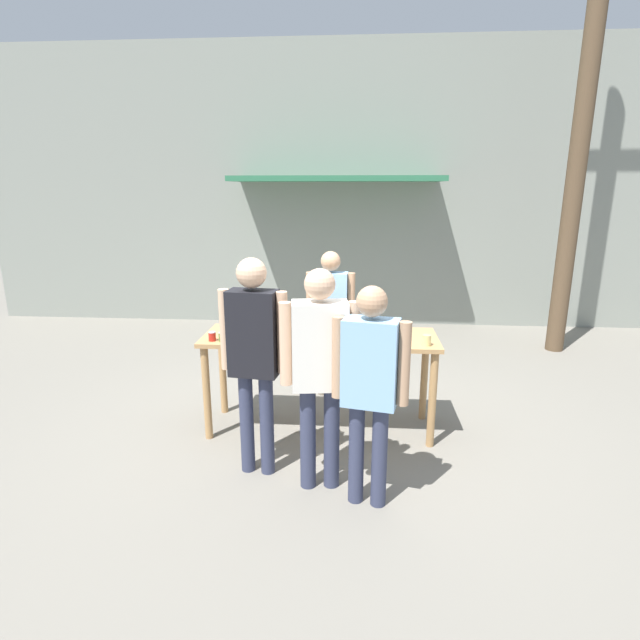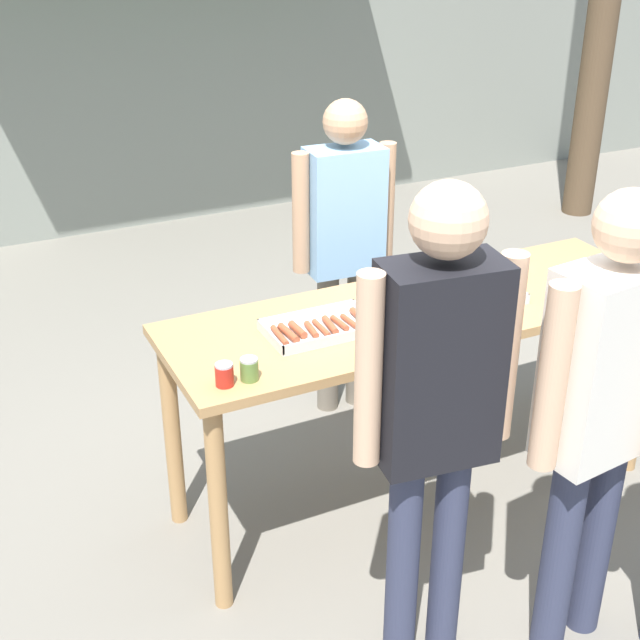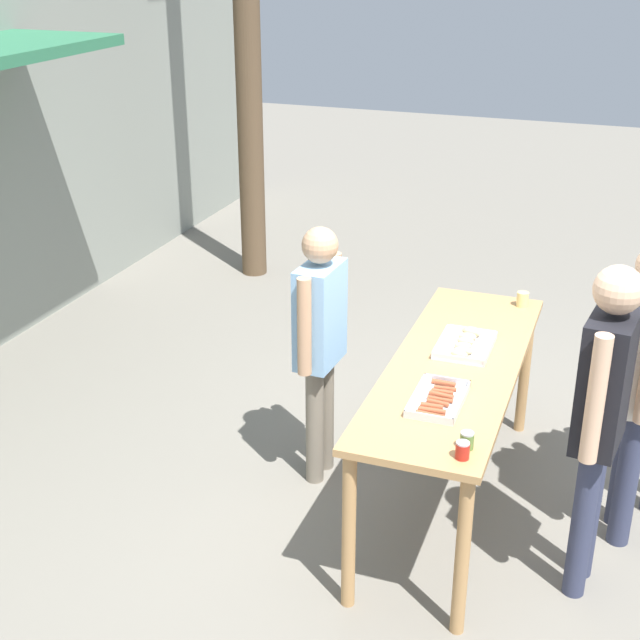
{
  "view_description": "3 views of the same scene",
  "coord_description": "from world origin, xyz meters",
  "px_view_note": "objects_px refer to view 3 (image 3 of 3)",
  "views": [
    {
      "loc": [
        0.33,
        -4.43,
        2.28
      ],
      "look_at": [
        0.0,
        0.0,
        1.09
      ],
      "focal_mm": 28.0,
      "sensor_mm": 36.0,
      "label": 1
    },
    {
      "loc": [
        -1.82,
        -2.79,
        2.53
      ],
      "look_at": [
        -0.48,
        -0.01,
        0.99
      ],
      "focal_mm": 50.0,
      "sensor_mm": 36.0,
      "label": 2
    },
    {
      "loc": [
        -4.43,
        -0.81,
        3.15
      ],
      "look_at": [
        0.05,
        0.82,
        1.06
      ],
      "focal_mm": 50.0,
      "sensor_mm": 36.0,
      "label": 3
    }
  ],
  "objects_px": {
    "food_tray_buns": "(465,344)",
    "condiment_jar_mustard": "(463,450)",
    "food_tray_sausages": "(438,400)",
    "person_server_behind_table": "(320,332)",
    "person_customer_holding_hotdog": "(602,403)",
    "condiment_jar_ketchup": "(467,440)",
    "beer_cup": "(523,299)"
  },
  "relations": [
    {
      "from": "condiment_jar_mustard",
      "to": "person_customer_holding_hotdog",
      "type": "height_order",
      "value": "person_customer_holding_hotdog"
    },
    {
      "from": "food_tray_sausages",
      "to": "condiment_jar_ketchup",
      "type": "bearing_deg",
      "value": -149.46
    },
    {
      "from": "food_tray_sausages",
      "to": "condiment_jar_ketchup",
      "type": "height_order",
      "value": "condiment_jar_ketchup"
    },
    {
      "from": "person_server_behind_table",
      "to": "person_customer_holding_hotdog",
      "type": "xyz_separation_m",
      "value": [
        -0.51,
        -1.62,
        0.1
      ]
    },
    {
      "from": "condiment_jar_mustard",
      "to": "person_server_behind_table",
      "type": "distance_m",
      "value": 1.46
    },
    {
      "from": "condiment_jar_mustard",
      "to": "beer_cup",
      "type": "bearing_deg",
      "value": 0.15
    },
    {
      "from": "food_tray_sausages",
      "to": "condiment_jar_mustard",
      "type": "distance_m",
      "value": 0.52
    },
    {
      "from": "food_tray_buns",
      "to": "condiment_jar_mustard",
      "type": "bearing_deg",
      "value": -169.23
    },
    {
      "from": "condiment_jar_ketchup",
      "to": "beer_cup",
      "type": "bearing_deg",
      "value": 0.22
    },
    {
      "from": "beer_cup",
      "to": "person_customer_holding_hotdog",
      "type": "height_order",
      "value": "person_customer_holding_hotdog"
    },
    {
      "from": "food_tray_sausages",
      "to": "person_server_behind_table",
      "type": "xyz_separation_m",
      "value": [
        0.54,
        0.84,
        0.02
      ]
    },
    {
      "from": "food_tray_sausages",
      "to": "food_tray_buns",
      "type": "height_order",
      "value": "food_tray_buns"
    },
    {
      "from": "person_customer_holding_hotdog",
      "to": "beer_cup",
      "type": "bearing_deg",
      "value": -150.62
    },
    {
      "from": "food_tray_sausages",
      "to": "food_tray_buns",
      "type": "bearing_deg",
      "value": -0.0
    },
    {
      "from": "condiment_jar_mustard",
      "to": "person_server_behind_table",
      "type": "relative_size",
      "value": 0.05
    },
    {
      "from": "condiment_jar_mustard",
      "to": "person_customer_holding_hotdog",
      "type": "distance_m",
      "value": 0.76
    },
    {
      "from": "food_tray_sausages",
      "to": "beer_cup",
      "type": "distance_m",
      "value": 1.45
    },
    {
      "from": "food_tray_buns",
      "to": "condiment_jar_mustard",
      "type": "relative_size",
      "value": 5.03
    },
    {
      "from": "condiment_jar_ketchup",
      "to": "beer_cup",
      "type": "distance_m",
      "value": 1.81
    },
    {
      "from": "person_customer_holding_hotdog",
      "to": "condiment_jar_ketchup",
      "type": "bearing_deg",
      "value": -47.03
    },
    {
      "from": "person_server_behind_table",
      "to": "food_tray_buns",
      "type": "bearing_deg",
      "value": -76.04
    },
    {
      "from": "condiment_jar_mustard",
      "to": "condiment_jar_ketchup",
      "type": "bearing_deg",
      "value": -1.21
    },
    {
      "from": "person_customer_holding_hotdog",
      "to": "person_server_behind_table",
      "type": "bearing_deg",
      "value": -100.15
    },
    {
      "from": "food_tray_buns",
      "to": "condiment_jar_mustard",
      "type": "height_order",
      "value": "condiment_jar_mustard"
    },
    {
      "from": "food_tray_sausages",
      "to": "person_server_behind_table",
      "type": "distance_m",
      "value": 0.99
    },
    {
      "from": "beer_cup",
      "to": "person_customer_holding_hotdog",
      "type": "distance_m",
      "value": 1.52
    },
    {
      "from": "food_tray_sausages",
      "to": "food_tray_buns",
      "type": "distance_m",
      "value": 0.69
    },
    {
      "from": "condiment_jar_mustard",
      "to": "beer_cup",
      "type": "relative_size",
      "value": 0.88
    },
    {
      "from": "condiment_jar_mustard",
      "to": "person_server_behind_table",
      "type": "bearing_deg",
      "value": 46.39
    },
    {
      "from": "person_server_behind_table",
      "to": "person_customer_holding_hotdog",
      "type": "bearing_deg",
      "value": -104.19
    },
    {
      "from": "condiment_jar_ketchup",
      "to": "person_server_behind_table",
      "type": "relative_size",
      "value": 0.05
    },
    {
      "from": "food_tray_sausages",
      "to": "person_customer_holding_hotdog",
      "type": "xyz_separation_m",
      "value": [
        0.03,
        -0.79,
        0.12
      ]
    }
  ]
}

